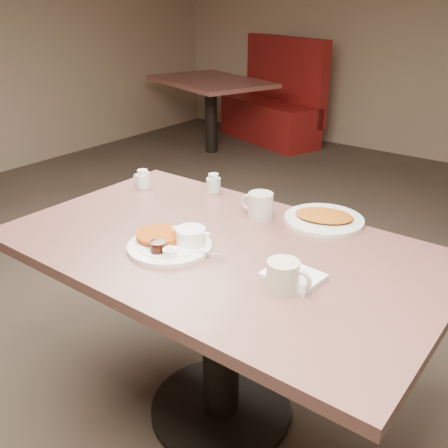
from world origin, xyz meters
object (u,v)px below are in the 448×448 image
Objects in this scene: creamer_right at (213,183)px; booth_back_left at (268,105)px; diner_table at (221,287)px; main_plate at (172,242)px; creamer_left at (143,179)px; hash_plate at (324,218)px; coffee_mug_far at (260,205)px; coffee_mug_near at (284,276)px.

booth_back_left reaches higher than creamer_right.
main_plate is at bearing -134.66° from diner_table.
creamer_right is at bearing 113.95° from main_plate.
booth_back_left is at bearing 114.06° from creamer_left.
creamer_right is 0.53m from hash_plate.
creamer_left is (-0.60, -0.03, -0.01)m from coffee_mug_far.
coffee_mug_near reaches higher than main_plate.
coffee_mug_near is at bearing -48.55° from coffee_mug_far.
main_plate is 0.62m from creamer_left.
hash_plate is (0.53, 0.00, -0.02)m from creamer_right.
main_plate reaches higher than diner_table.
coffee_mug_far is 0.36× the size of hash_plate.
hash_plate is (0.21, 0.12, -0.04)m from coffee_mug_far.
main_plate is 2.60× the size of coffee_mug_near.
main_plate is 4.46× the size of creamer_right.
creamer_right is (-0.34, 0.39, 0.21)m from diner_table.
coffee_mug_far reaches higher than creamer_left.
coffee_mug_far reaches higher than creamer_right.
booth_back_left is (-1.78, 3.20, -0.38)m from creamer_right.
booth_back_left is at bearing 118.37° from main_plate.
creamer_left reaches higher than hash_plate.
coffee_mug_far reaches higher than hash_plate.
booth_back_left is (-1.49, 3.35, -0.38)m from creamer_left.
creamer_left is 3.68m from booth_back_left.
main_plate is 0.44m from coffee_mug_near.
creamer_right is at bearing 27.69° from creamer_left.
coffee_mug_near is 0.53m from hash_plate.
coffee_mug_far reaches higher than coffee_mug_near.
booth_back_left is at bearing 123.35° from coffee_mug_near.
coffee_mug_far is (0.09, 0.39, 0.03)m from main_plate.
creamer_right is at bearing 159.93° from coffee_mug_far.
main_plate is at bearing -121.14° from hash_plate.
booth_back_left is at bearing 122.27° from coffee_mug_far.
diner_table is 0.41m from coffee_mug_near.
diner_table is 15.82× the size of creamer_left.
coffee_mug_near is 0.08× the size of booth_back_left.
creamer_right is (-0.22, 0.51, 0.01)m from main_plate.
diner_table is 10.54× the size of coffee_mug_near.
coffee_mug_near is at bearing -56.65° from booth_back_left.
hash_plate is at bearing 0.07° from creamer_right.
booth_back_left is (-2.44, 3.71, -0.39)m from coffee_mug_near.
coffee_mug_near is 1.50× the size of creamer_left.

